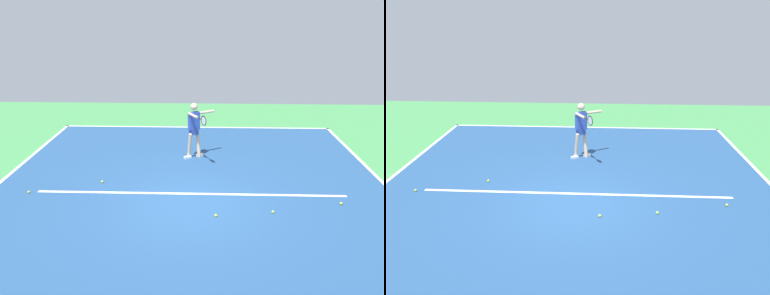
# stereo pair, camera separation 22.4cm
# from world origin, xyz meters

# --- Properties ---
(ground_plane) EXTENTS (21.15, 21.15, 0.00)m
(ground_plane) POSITION_xyz_m (0.00, 0.00, 0.00)
(ground_plane) COLOR #428E4C
(court_surface) EXTENTS (10.62, 12.98, 0.00)m
(court_surface) POSITION_xyz_m (0.00, 0.00, 0.00)
(court_surface) COLOR navy
(court_surface) RESTS_ON ground_plane
(court_line_baseline_near) EXTENTS (10.62, 0.10, 0.01)m
(court_line_baseline_near) POSITION_xyz_m (0.00, -6.44, 0.00)
(court_line_baseline_near) COLOR white
(court_line_baseline_near) RESTS_ON ground_plane
(court_line_service) EXTENTS (7.96, 0.10, 0.01)m
(court_line_service) POSITION_xyz_m (0.00, -0.56, 0.00)
(court_line_service) COLOR white
(court_line_service) RESTS_ON ground_plane
(court_line_centre_mark) EXTENTS (0.10, 0.30, 0.01)m
(court_line_centre_mark) POSITION_xyz_m (0.00, -6.24, 0.00)
(court_line_centre_mark) COLOR white
(court_line_centre_mark) RESTS_ON ground_plane
(tennis_player) EXTENTS (0.97, 1.39, 1.78)m
(tennis_player) POSITION_xyz_m (-0.04, -3.12, 1.03)
(tennis_player) COLOR beige
(tennis_player) RESTS_ON ground_plane
(tennis_ball_by_baseline) EXTENTS (0.07, 0.07, 0.07)m
(tennis_ball_by_baseline) POSITION_xyz_m (2.44, -1.13, 0.03)
(tennis_ball_by_baseline) COLOR yellow
(tennis_ball_by_baseline) RESTS_ON ground_plane
(tennis_ball_centre_court) EXTENTS (0.07, 0.07, 0.07)m
(tennis_ball_centre_court) POSITION_xyz_m (-0.62, 0.58, 0.03)
(tennis_ball_centre_court) COLOR yellow
(tennis_ball_centre_court) RESTS_ON ground_plane
(tennis_ball_by_sideline) EXTENTS (0.07, 0.07, 0.07)m
(tennis_ball_by_sideline) POSITION_xyz_m (4.18, -0.44, 0.03)
(tennis_ball_by_sideline) COLOR #C6E53D
(tennis_ball_by_sideline) RESTS_ON ground_plane
(tennis_ball_far_corner) EXTENTS (0.07, 0.07, 0.07)m
(tennis_ball_far_corner) POSITION_xyz_m (-1.96, 0.37, 0.03)
(tennis_ball_far_corner) COLOR #C6E53D
(tennis_ball_far_corner) RESTS_ON ground_plane
(tennis_ball_near_service_line) EXTENTS (0.07, 0.07, 0.07)m
(tennis_ball_near_service_line) POSITION_xyz_m (-3.69, -0.11, 0.03)
(tennis_ball_near_service_line) COLOR yellow
(tennis_ball_near_service_line) RESTS_ON ground_plane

